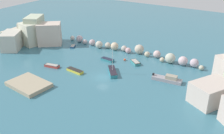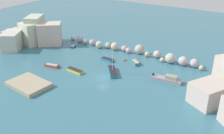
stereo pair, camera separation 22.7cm
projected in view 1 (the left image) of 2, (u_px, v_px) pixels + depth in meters
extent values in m
plane|color=teal|center=(103.00, 77.00, 59.30)|extent=(160.00, 160.00, 0.00)
cube|color=beige|center=(12.00, 41.00, 74.59)|extent=(7.80, 8.67, 4.98)
cube|color=beige|center=(32.00, 32.00, 83.64)|extent=(7.70, 7.82, 4.13)
cube|color=beige|center=(16.00, 35.00, 81.40)|extent=(5.03, 7.67, 3.50)
cube|color=beige|center=(32.00, 34.00, 77.80)|extent=(6.78, 6.77, 6.62)
cube|color=beige|center=(35.00, 32.00, 86.78)|extent=(6.36, 8.13, 2.15)
cube|color=beige|center=(35.00, 29.00, 79.09)|extent=(6.68, 7.75, 8.14)
cube|color=beige|center=(49.00, 34.00, 77.54)|extent=(8.29, 7.93, 6.56)
cube|color=beige|center=(30.00, 33.00, 78.62)|extent=(6.02, 5.16, 6.26)
cube|color=beige|center=(211.00, 93.00, 49.18)|extent=(8.32, 9.17, 4.18)
sphere|color=beige|center=(72.00, 38.00, 82.17)|extent=(1.40, 1.40, 1.40)
sphere|color=#C0ACB5|center=(80.00, 39.00, 80.46)|extent=(2.08, 2.08, 2.08)
sphere|color=#C0A9AA|center=(85.00, 42.00, 78.98)|extent=(1.39, 1.39, 1.39)
sphere|color=#BFA4A9|center=(92.00, 42.00, 77.67)|extent=(1.87, 1.87, 1.87)
sphere|color=beige|center=(99.00, 45.00, 75.73)|extent=(2.10, 2.10, 2.10)
sphere|color=#BCB09E|center=(108.00, 45.00, 75.67)|extent=(1.74, 1.74, 1.74)
sphere|color=beige|center=(115.00, 46.00, 74.29)|extent=(2.24, 2.24, 2.24)
sphere|color=#BBB1A7|center=(124.00, 48.00, 73.46)|extent=(1.67, 1.67, 1.67)
sphere|color=#D4A6AB|center=(128.00, 50.00, 72.21)|extent=(1.58, 1.58, 1.58)
sphere|color=#BDB19E|center=(139.00, 49.00, 71.67)|extent=(2.60, 2.60, 2.60)
sphere|color=beige|center=(147.00, 54.00, 69.94)|extent=(1.45, 1.45, 1.45)
sphere|color=beige|center=(157.00, 54.00, 69.23)|extent=(2.00, 2.00, 2.00)
sphere|color=beige|center=(162.00, 60.00, 66.89)|extent=(1.20, 1.20, 1.20)
sphere|color=#BABCA9|center=(170.00, 58.00, 65.97)|extent=(2.64, 2.64, 2.64)
sphere|color=beige|center=(183.00, 61.00, 64.76)|extent=(2.35, 2.35, 2.35)
sphere|color=#C1A9B5|center=(194.00, 63.00, 63.86)|extent=(2.18, 2.18, 2.18)
sphere|color=#BDB9A0|center=(201.00, 68.00, 62.49)|extent=(1.23, 1.23, 1.23)
cube|color=tan|center=(29.00, 84.00, 55.45)|extent=(9.38, 7.02, 0.86)
sphere|color=#E04C28|center=(125.00, 60.00, 67.69)|extent=(0.59, 0.59, 0.59)
cube|color=teal|center=(135.00, 63.00, 65.98)|extent=(3.44, 3.22, 0.63)
cube|color=#242623|center=(135.00, 61.00, 65.83)|extent=(3.37, 3.15, 0.06)
cube|color=#ADA89E|center=(135.00, 61.00, 65.83)|extent=(2.92, 2.73, 0.08)
cube|color=teal|center=(107.00, 60.00, 67.65)|extent=(3.63, 1.69, 0.56)
cube|color=#1E2438|center=(107.00, 59.00, 67.52)|extent=(3.55, 1.65, 0.06)
cube|color=yellow|center=(75.00, 71.00, 61.70)|extent=(4.56, 1.79, 0.61)
cube|color=#282624|center=(75.00, 70.00, 61.56)|extent=(4.47, 1.75, 0.06)
cube|color=navy|center=(73.00, 46.00, 76.72)|extent=(2.00, 2.63, 0.41)
cube|color=#ADA89E|center=(73.00, 46.00, 76.61)|extent=(1.70, 2.24, 0.08)
cube|color=teal|center=(112.00, 72.00, 61.00)|extent=(4.76, 5.36, 0.80)
cube|color=black|center=(112.00, 70.00, 60.82)|extent=(4.67, 5.25, 0.06)
cylinder|color=silver|center=(112.00, 60.00, 59.69)|extent=(0.10, 0.10, 5.32)
cube|color=gray|center=(167.00, 80.00, 57.52)|extent=(6.73, 2.29, 0.78)
cube|color=#9E937F|center=(171.00, 77.00, 56.79)|extent=(2.62, 1.53, 0.83)
cube|color=black|center=(153.00, 74.00, 58.52)|extent=(0.40, 0.47, 0.50)
cube|color=#BC4039|center=(52.00, 66.00, 64.20)|extent=(3.94, 1.89, 0.57)
cube|color=#242F37|center=(52.00, 65.00, 64.06)|extent=(3.86, 1.85, 0.06)
cube|color=#ADA89E|center=(52.00, 65.00, 64.06)|extent=(3.35, 1.61, 0.08)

